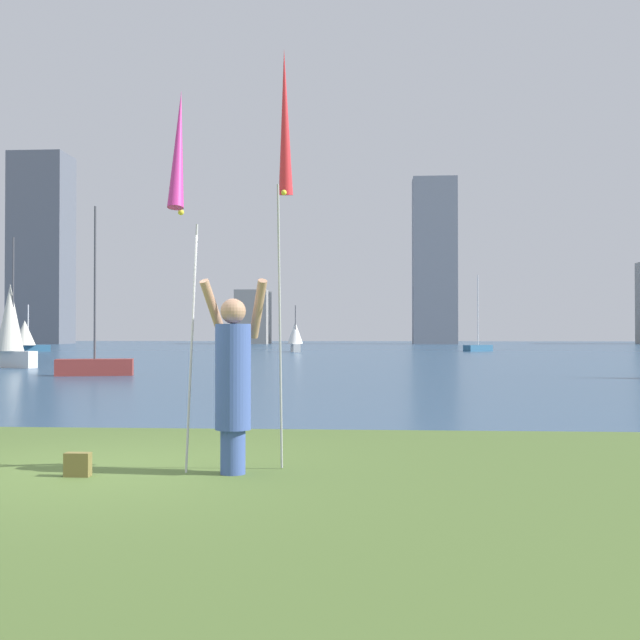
{
  "coord_description": "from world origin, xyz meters",
  "views": [
    {
      "loc": [
        2.91,
        -8.28,
        1.45
      ],
      "look_at": [
        1.16,
        17.7,
        1.85
      ],
      "focal_mm": 44.76,
      "sensor_mm": 36.0,
      "label": 1
    }
  ],
  "objects_px": {
    "sailboat_2": "(11,325)",
    "sailboat_6": "(478,347)",
    "kite_flag_right": "(285,130)",
    "person": "(233,378)",
    "bag": "(78,465)",
    "kite_flag_left": "(179,158)",
    "sailboat_3": "(295,336)",
    "sailboat_1": "(25,335)",
    "sailboat_5": "(95,365)"
  },
  "relations": [
    {
      "from": "sailboat_2",
      "to": "sailboat_6",
      "type": "xyz_separation_m",
      "value": [
        22.75,
        29.65,
        -1.41
      ]
    },
    {
      "from": "sailboat_2",
      "to": "kite_flag_right",
      "type": "bearing_deg",
      "value": -58.89
    },
    {
      "from": "person",
      "to": "bag",
      "type": "bearing_deg",
      "value": -156.53
    },
    {
      "from": "kite_flag_right",
      "to": "sailboat_2",
      "type": "height_order",
      "value": "sailboat_2"
    },
    {
      "from": "sailboat_2",
      "to": "sailboat_6",
      "type": "relative_size",
      "value": 0.92
    },
    {
      "from": "kite_flag_left",
      "to": "sailboat_3",
      "type": "height_order",
      "value": "kite_flag_left"
    },
    {
      "from": "person",
      "to": "bag",
      "type": "xyz_separation_m",
      "value": [
        -1.53,
        -0.26,
        -0.87
      ]
    },
    {
      "from": "person",
      "to": "sailboat_3",
      "type": "height_order",
      "value": "sailboat_3"
    },
    {
      "from": "bag",
      "to": "kite_flag_left",
      "type": "bearing_deg",
      "value": -8.87
    },
    {
      "from": "kite_flag_right",
      "to": "sailboat_3",
      "type": "xyz_separation_m",
      "value": [
        -4.77,
        49.61,
        -2.53
      ]
    },
    {
      "from": "kite_flag_right",
      "to": "sailboat_3",
      "type": "bearing_deg",
      "value": 95.49
    },
    {
      "from": "kite_flag_left",
      "to": "sailboat_1",
      "type": "relative_size",
      "value": 1.09
    },
    {
      "from": "bag",
      "to": "sailboat_5",
      "type": "xyz_separation_m",
      "value": [
        -6.34,
        18.22,
        0.24
      ]
    },
    {
      "from": "sailboat_2",
      "to": "sailboat_3",
      "type": "distance_m",
      "value": 28.18
    },
    {
      "from": "kite_flag_right",
      "to": "sailboat_6",
      "type": "height_order",
      "value": "sailboat_6"
    },
    {
      "from": "sailboat_1",
      "to": "sailboat_2",
      "type": "relative_size",
      "value": 0.66
    },
    {
      "from": "sailboat_1",
      "to": "kite_flag_left",
      "type": "bearing_deg",
      "value": -64.38
    },
    {
      "from": "kite_flag_left",
      "to": "sailboat_6",
      "type": "xyz_separation_m",
      "value": [
        9.85,
        53.59,
        -2.83
      ]
    },
    {
      "from": "bag",
      "to": "sailboat_3",
      "type": "bearing_deg",
      "value": 93.15
    },
    {
      "from": "kite_flag_left",
      "to": "sailboat_3",
      "type": "bearing_deg",
      "value": 94.34
    },
    {
      "from": "kite_flag_left",
      "to": "sailboat_6",
      "type": "bearing_deg",
      "value": 79.59
    },
    {
      "from": "bag",
      "to": "sailboat_2",
      "type": "bearing_deg",
      "value": 116.47
    },
    {
      "from": "sailboat_5",
      "to": "bag",
      "type": "bearing_deg",
      "value": -70.83
    },
    {
      "from": "bag",
      "to": "sailboat_5",
      "type": "height_order",
      "value": "sailboat_5"
    },
    {
      "from": "bag",
      "to": "sailboat_3",
      "type": "xyz_separation_m",
      "value": [
        -2.77,
        50.45,
        1.03
      ]
    },
    {
      "from": "bag",
      "to": "sailboat_2",
      "type": "distance_m",
      "value": 26.61
    },
    {
      "from": "kite_flag_right",
      "to": "sailboat_1",
      "type": "relative_size",
      "value": 1.29
    },
    {
      "from": "sailboat_6",
      "to": "sailboat_1",
      "type": "bearing_deg",
      "value": -174.54
    },
    {
      "from": "person",
      "to": "sailboat_3",
      "type": "xyz_separation_m",
      "value": [
        -4.3,
        50.2,
        0.16
      ]
    },
    {
      "from": "kite_flag_left",
      "to": "kite_flag_right",
      "type": "xyz_separation_m",
      "value": [
        0.93,
        1.01,
        0.51
      ]
    },
    {
      "from": "sailboat_3",
      "to": "bag",
      "type": "bearing_deg",
      "value": -86.85
    },
    {
      "from": "kite_flag_left",
      "to": "bag",
      "type": "relative_size",
      "value": 15.11
    },
    {
      "from": "sailboat_3",
      "to": "sailboat_6",
      "type": "distance_m",
      "value": 14.03
    },
    {
      "from": "kite_flag_right",
      "to": "bag",
      "type": "height_order",
      "value": "kite_flag_right"
    },
    {
      "from": "sailboat_2",
      "to": "sailboat_5",
      "type": "height_order",
      "value": "sailboat_5"
    },
    {
      "from": "kite_flag_left",
      "to": "sailboat_5",
      "type": "relative_size",
      "value": 0.68
    },
    {
      "from": "bag",
      "to": "sailboat_6",
      "type": "distance_m",
      "value": 54.53
    },
    {
      "from": "person",
      "to": "kite_flag_right",
      "type": "height_order",
      "value": "kite_flag_right"
    },
    {
      "from": "kite_flag_left",
      "to": "bag",
      "type": "xyz_separation_m",
      "value": [
        -1.07,
        0.17,
        -3.04
      ]
    },
    {
      "from": "bag",
      "to": "kite_flag_right",
      "type": "bearing_deg",
      "value": 22.9
    },
    {
      "from": "bag",
      "to": "sailboat_6",
      "type": "relative_size",
      "value": 0.04
    },
    {
      "from": "sailboat_5",
      "to": "kite_flag_right",
      "type": "bearing_deg",
      "value": -64.38
    },
    {
      "from": "bag",
      "to": "person",
      "type": "bearing_deg",
      "value": 9.53
    },
    {
      "from": "bag",
      "to": "sailboat_1",
      "type": "height_order",
      "value": "sailboat_1"
    },
    {
      "from": "sailboat_1",
      "to": "person",
      "type": "bearing_deg",
      "value": -63.76
    },
    {
      "from": "person",
      "to": "sailboat_6",
      "type": "relative_size",
      "value": 0.35
    },
    {
      "from": "kite_flag_left",
      "to": "sailboat_5",
      "type": "bearing_deg",
      "value": 111.93
    },
    {
      "from": "sailboat_2",
      "to": "sailboat_6",
      "type": "height_order",
      "value": "sailboat_6"
    },
    {
      "from": "person",
      "to": "kite_flag_left",
      "type": "bearing_deg",
      "value": -123.74
    },
    {
      "from": "kite_flag_right",
      "to": "sailboat_3",
      "type": "height_order",
      "value": "kite_flag_right"
    }
  ]
}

